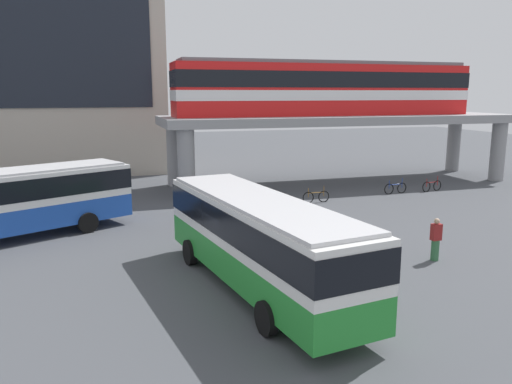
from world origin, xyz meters
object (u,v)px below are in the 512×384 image
(bus_main, at_px, (258,234))
(pedestrian_by_bike_rack, at_px, (212,214))
(station_building, at_px, (6,48))
(pedestrian_at_kerb, at_px, (436,241))
(bicycle_red, at_px, (432,186))
(bicycle_blue, at_px, (395,188))
(bicycle_orange, at_px, (249,199))
(bicycle_brown, at_px, (316,197))
(bus_secondary, at_px, (9,198))
(train, at_px, (326,88))

(bus_main, xyz_separation_m, pedestrian_by_bike_rack, (0.19, 8.21, -1.24))
(station_building, distance_m, pedestrian_at_kerb, 37.68)
(pedestrian_by_bike_rack, bearing_deg, bicycle_red, 17.60)
(bicycle_blue, relative_size, pedestrian_at_kerb, 1.02)
(bicycle_orange, relative_size, bicycle_blue, 0.99)
(bus_main, distance_m, bicycle_brown, 14.67)
(bus_main, distance_m, pedestrian_at_kerb, 7.90)
(bicycle_brown, xyz_separation_m, pedestrian_by_bike_rack, (-7.45, -4.21, 0.39))
(station_building, bearing_deg, bicycle_red, -32.41)
(station_building, relative_size, bicycle_blue, 13.85)
(station_building, relative_size, bicycle_orange, 13.92)
(bicycle_brown, height_order, bicycle_red, same)
(bus_secondary, xyz_separation_m, pedestrian_at_kerb, (16.78, -8.19, -1.17))
(station_building, bearing_deg, pedestrian_at_kerb, -57.46)
(bicycle_brown, relative_size, bicycle_blue, 1.00)
(train, relative_size, bus_secondary, 2.01)
(station_building, xyz_separation_m, pedestrian_at_kerb, (19.63, -30.76, -9.42))
(pedestrian_by_bike_rack, bearing_deg, bicycle_orange, 55.31)
(pedestrian_at_kerb, bearing_deg, bus_main, -173.58)
(bus_secondary, relative_size, pedestrian_at_kerb, 6.31)
(bicycle_brown, height_order, pedestrian_by_bike_rack, pedestrian_by_bike_rack)
(bicycle_blue, bearing_deg, pedestrian_at_kerb, -115.95)
(bicycle_orange, xyz_separation_m, bicycle_brown, (4.18, -0.52, 0.00))
(train, bearing_deg, bus_main, -120.70)
(bicycle_orange, bearing_deg, bus_main, -104.99)
(pedestrian_at_kerb, bearing_deg, station_building, 122.54)
(bus_main, height_order, bicycle_blue, bus_main)
(train, distance_m, bus_main, 21.96)
(station_building, distance_m, bicycle_brown, 29.11)
(station_building, height_order, bus_main, station_building)
(bicycle_orange, bearing_deg, train, 36.20)
(pedestrian_by_bike_rack, bearing_deg, train, 43.51)
(bus_secondary, bearing_deg, bicycle_red, 9.69)
(pedestrian_by_bike_rack, bearing_deg, bicycle_brown, 29.47)
(bicycle_orange, height_order, pedestrian_by_bike_rack, pedestrian_by_bike_rack)
(bicycle_blue, bearing_deg, bus_secondary, -169.15)
(bus_main, height_order, pedestrian_by_bike_rack, bus_main)
(station_building, distance_m, bicycle_red, 35.31)
(station_building, xyz_separation_m, bicycle_orange, (15.32, -18.70, -9.88))
(train, relative_size, pedestrian_at_kerb, 12.67)
(bicycle_orange, xyz_separation_m, bicycle_blue, (10.43, 0.52, 0.00))
(bicycle_red, bearing_deg, bicycle_orange, -177.70)
(bicycle_blue, bearing_deg, pedestrian_by_bike_rack, -159.05)
(bus_secondary, bearing_deg, pedestrian_at_kerb, -26.02)
(train, xyz_separation_m, bus_secondary, (-19.92, -9.32, -5.02))
(train, xyz_separation_m, bicycle_brown, (-3.28, -5.97, -6.65))
(bus_main, relative_size, pedestrian_at_kerb, 6.47)
(train, relative_size, bicycle_red, 12.54)
(bicycle_orange, distance_m, pedestrian_by_bike_rack, 5.76)
(bus_main, bearing_deg, bicycle_blue, 44.09)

